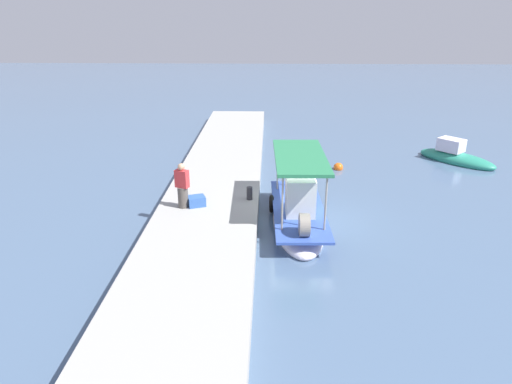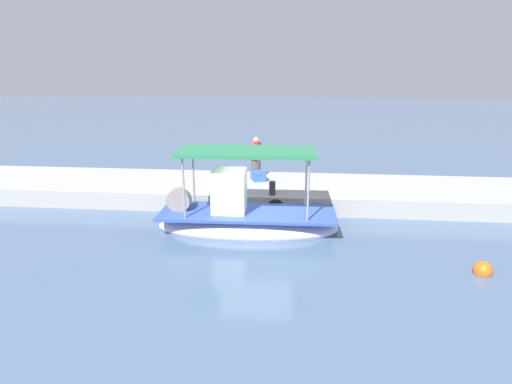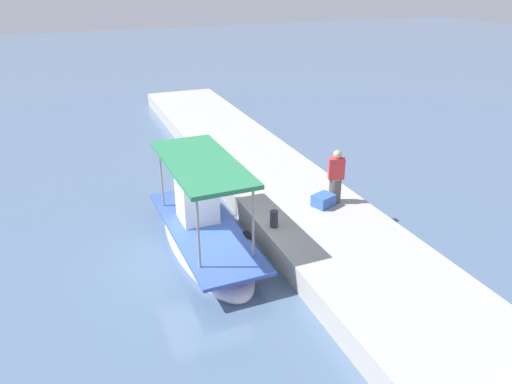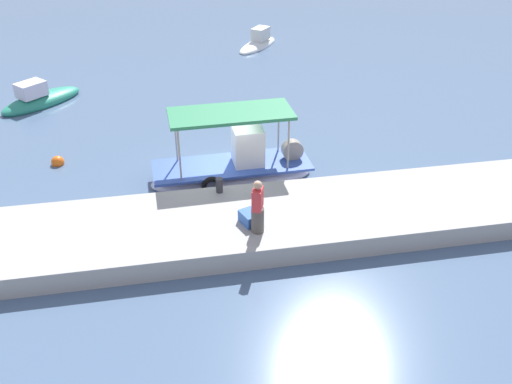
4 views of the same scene
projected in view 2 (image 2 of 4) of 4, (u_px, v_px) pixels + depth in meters
name	position (u px, v px, depth m)	size (l,w,h in m)	color
ground_plane	(257.00, 233.00, 14.24)	(120.00, 120.00, 0.00)	slate
dock_quay	(266.00, 191.00, 17.68)	(36.00, 3.89, 0.69)	#A5A49F
main_fishing_boat	(245.00, 217.00, 14.35)	(6.18, 2.18, 3.13)	silver
fisherman_near_bollard	(256.00, 159.00, 18.28)	(0.51, 0.57, 1.77)	#524C47
mooring_bollard	(272.00, 188.00, 15.96)	(0.24, 0.24, 0.52)	#2D2D33
cargo_crate	(258.00, 176.00, 17.99)	(0.65, 0.52, 0.38)	#3560B1
marker_buoy	(483.00, 270.00, 11.45)	(0.50, 0.50, 0.50)	orange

